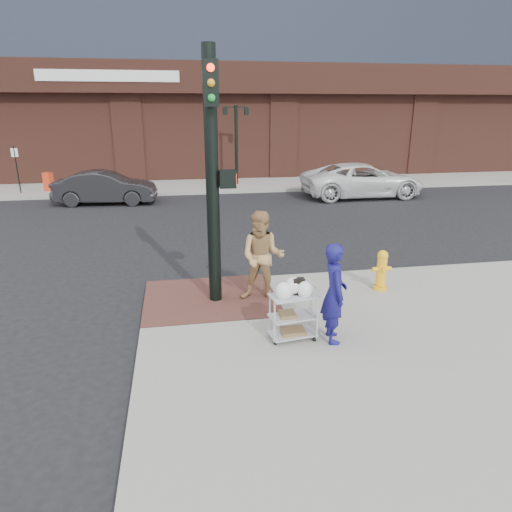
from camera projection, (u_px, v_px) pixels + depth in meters
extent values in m
plane|color=black|center=(245.00, 320.00, 9.08)|extent=(220.00, 220.00, 0.00)
cube|color=gray|center=(328.00, 154.00, 41.08)|extent=(65.00, 36.00, 0.15)
cube|color=#532D27|center=(211.00, 298.00, 9.78)|extent=(2.80, 2.40, 0.01)
cylinder|color=black|center=(236.00, 145.00, 23.72)|extent=(0.16, 0.16, 4.00)
cube|color=black|center=(236.00, 107.00, 23.13)|extent=(1.20, 0.06, 0.06)
cube|color=black|center=(225.00, 111.00, 23.11)|extent=(0.22, 0.22, 0.35)
cube|color=black|center=(246.00, 111.00, 23.29)|extent=(0.22, 0.22, 0.35)
cylinder|color=black|center=(17.00, 170.00, 21.34)|extent=(0.05, 0.05, 2.20)
cylinder|color=black|center=(212.00, 182.00, 8.93)|extent=(0.26, 0.26, 5.00)
cube|color=black|center=(227.00, 179.00, 8.96)|extent=(0.32, 0.28, 0.34)
cube|color=#FF260C|center=(236.00, 179.00, 8.99)|extent=(0.02, 0.18, 0.22)
cube|color=black|center=(211.00, 83.00, 8.11)|extent=(0.28, 0.18, 0.80)
imported|color=#141159|center=(334.00, 293.00, 7.76)|extent=(0.49, 0.69, 1.76)
imported|color=#AC8450|center=(262.00, 257.00, 9.40)|extent=(1.12, 0.99, 1.91)
imported|color=black|center=(105.00, 188.00, 19.86)|extent=(4.42, 1.86, 1.42)
imported|color=silver|center=(362.00, 180.00, 21.37)|extent=(5.71, 2.69, 1.58)
cube|color=#A3A4A9|center=(294.00, 296.00, 7.81)|extent=(0.86, 0.56, 0.03)
cube|color=#A3A4A9|center=(293.00, 316.00, 7.93)|extent=(0.86, 0.56, 0.03)
cube|color=#A3A4A9|center=(293.00, 333.00, 8.03)|extent=(0.86, 0.56, 0.03)
cube|color=black|center=(298.00, 287.00, 7.82)|extent=(0.20, 0.13, 0.29)
cube|color=brown|center=(287.00, 314.00, 7.90)|extent=(0.27, 0.30, 0.07)
cube|color=brown|center=(293.00, 331.00, 8.02)|extent=(0.41, 0.32, 0.06)
cylinder|color=#FFB015|center=(380.00, 287.00, 10.23)|extent=(0.30, 0.30, 0.09)
cylinder|color=#FFB015|center=(381.00, 271.00, 10.11)|extent=(0.21, 0.21, 0.67)
sphere|color=#FFB015|center=(383.00, 256.00, 10.00)|extent=(0.24, 0.24, 0.24)
cylinder|color=#FFB015|center=(382.00, 269.00, 10.10)|extent=(0.43, 0.10, 0.10)
cube|color=red|center=(48.00, 182.00, 22.19)|extent=(0.48, 0.46, 0.89)
cube|color=yellow|center=(102.00, 180.00, 22.43)|extent=(0.50, 0.47, 0.95)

